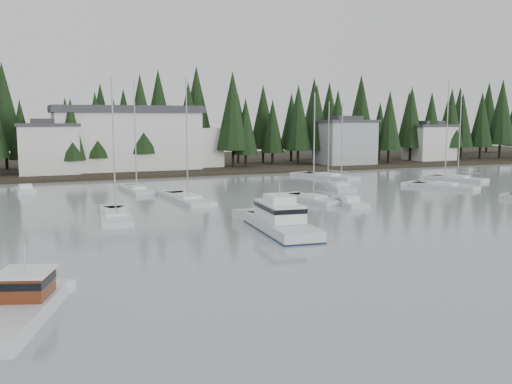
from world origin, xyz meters
The scene contains 18 objects.
far_shore_land centered at (0.00, 97.00, 0.00)m, with size 240.00×54.00×1.00m, color black.
conifer_treeline centered at (0.00, 86.00, 0.00)m, with size 200.00×22.00×20.00m, color black, non-canonical shape.
house_west centered at (-18.00, 79.00, 4.65)m, with size 9.54×7.42×8.75m.
house_east_a centered at (36.00, 78.00, 4.90)m, with size 10.60×8.48×9.25m.
house_east_b centered at (58.00, 80.00, 4.40)m, with size 9.54×7.42×8.25m.
harbor_inn centered at (-2.96, 82.34, 5.78)m, with size 29.50×11.50×10.90m.
lobster_boat_brown centered at (-22.78, 10.17, 0.45)m, with size 5.59×8.37×3.93m.
cabin_cruiser_center centered at (-2.61, 24.51, 0.69)m, with size 4.37×11.04×4.63m.
sailboat_2 centered at (17.48, 48.35, 0.06)m, with size 6.40×11.03×11.98m.
sailboat_3 centered at (8.03, 38.58, 0.07)m, with size 4.13×8.49×12.60m.
sailboat_4 centered at (22.09, 59.95, 0.05)m, with size 5.91×11.07×12.40m.
sailboat_5 centered at (-4.96, 44.25, 0.07)m, with size 3.53×11.04×14.31m.
sailboat_6 centered at (30.13, 42.73, 0.09)m, with size 6.51×9.02×14.91m.
sailboat_8 centered at (38.63, 49.70, 0.08)m, with size 5.61×9.01×13.89m.
sailboat_9 centered at (-14.29, 35.67, 0.07)m, with size 3.87×10.23×13.70m.
sailboat_10 centered at (-8.72, 54.72, 0.10)m, with size 3.00×8.66×14.52m.
runabout_1 centered at (10.30, 34.48, 0.13)m, with size 2.85×5.57×1.42m.
runabout_3 centered at (-21.81, 59.46, 0.13)m, with size 2.64×5.31×1.42m.
Camera 1 is at (-22.27, -17.50, 9.30)m, focal length 40.00 mm.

